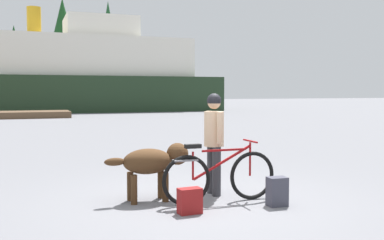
% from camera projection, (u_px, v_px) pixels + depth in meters
% --- Properties ---
extents(ground_plane, '(160.00, 160.00, 0.00)m').
position_uv_depth(ground_plane, '(203.00, 202.00, 6.83)').
color(ground_plane, slate).
extents(bicycle, '(1.83, 0.44, 0.93)m').
position_uv_depth(bicycle, '(219.00, 176.00, 6.78)').
color(bicycle, black).
rests_on(bicycle, ground_plane).
extents(person_cyclist, '(0.32, 0.53, 1.65)m').
position_uv_depth(person_cyclist, '(214.00, 134.00, 7.27)').
color(person_cyclist, '#333338').
rests_on(person_cyclist, ground_plane).
extents(dog, '(1.31, 0.46, 0.88)m').
position_uv_depth(dog, '(153.00, 162.00, 6.88)').
color(dog, '#472D19').
rests_on(dog, ground_plane).
extents(backpack, '(0.29, 0.21, 0.43)m').
position_uv_depth(backpack, '(277.00, 192.00, 6.59)').
color(backpack, '#3F3F4C').
rests_on(backpack, ground_plane).
extents(handbag_pannier, '(0.33, 0.20, 0.35)m').
position_uv_depth(handbag_pannier, '(190.00, 201.00, 6.18)').
color(handbag_pannier, maroon).
rests_on(handbag_pannier, ground_plane).
extents(ferry_boat, '(24.16, 8.53, 8.47)m').
position_uv_depth(ferry_boat, '(73.00, 76.00, 37.70)').
color(ferry_boat, '#1E331E').
rests_on(ferry_boat, ground_plane).
extents(pine_tree_center, '(4.17, 4.17, 11.84)m').
position_uv_depth(pine_tree_center, '(63.00, 37.00, 49.37)').
color(pine_tree_center, '#4C331E').
rests_on(pine_tree_center, ground_plane).
extents(pine_tree_far_right, '(3.12, 3.12, 11.98)m').
position_uv_depth(pine_tree_far_right, '(108.00, 40.00, 51.80)').
color(pine_tree_far_right, '#4C331E').
rests_on(pine_tree_far_right, ground_plane).
extents(pine_tree_mid_back, '(2.91, 2.91, 9.59)m').
position_uv_depth(pine_tree_mid_back, '(14.00, 52.00, 54.16)').
color(pine_tree_mid_back, '#4C331E').
rests_on(pine_tree_mid_back, ground_plane).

